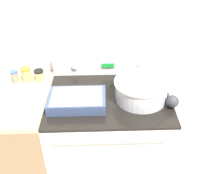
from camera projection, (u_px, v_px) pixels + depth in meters
The scene contains 10 objects.
kitchen_wall at pixel (107, 30), 1.86m from camera, with size 8.00×0.05×2.50m.
stove_range at pixel (109, 145), 2.00m from camera, with size 0.81×0.67×0.93m.
control_panel at pixel (108, 64), 1.95m from camera, with size 0.81×0.07×0.15m.
side_counter at pixel (24, 147), 1.97m from camera, with size 0.48×0.64×0.94m.
mixing_bowl at pixel (141, 89), 1.68m from camera, with size 0.35×0.35×0.13m.
casserole_dish at pixel (77, 100), 1.64m from camera, with size 0.36×0.23×0.07m.
ladle at pixel (172, 101), 1.63m from camera, with size 0.08×0.28×0.08m.
spice_jar_black_cap at pixel (39, 75), 1.86m from camera, with size 0.07×0.07×0.08m.
spice_jar_orange_cap at pixel (26, 75), 1.85m from camera, with size 0.07×0.07×0.10m.
spice_jar_blue_cap at pixel (15, 76), 1.84m from camera, with size 0.05×0.05×0.09m.
Camera 1 is at (-0.03, -1.09, 1.94)m, focal length 42.00 mm.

